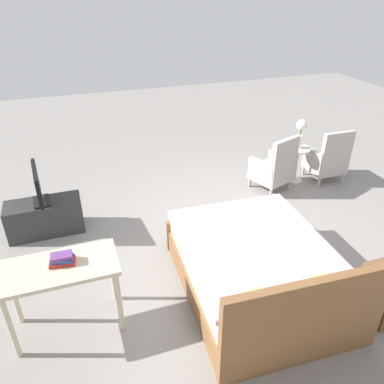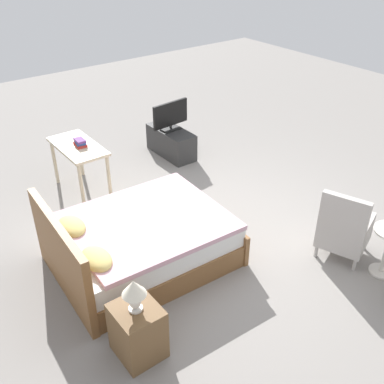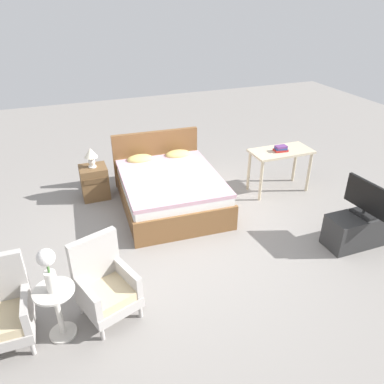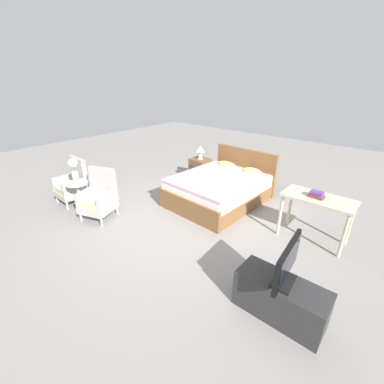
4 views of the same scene
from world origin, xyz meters
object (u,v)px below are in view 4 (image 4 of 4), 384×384
object	(u,v)px
side_table	(79,193)
tv_flatscreen	(287,264)
armchair_by_window_left	(73,185)
table_lamp	(200,150)
bed	(220,188)
flower_vase	(74,168)
tv_stand	(280,299)
armchair_by_window_right	(99,198)
nightstand	(200,170)
book_stack	(317,195)
vanity_desk	(318,204)

from	to	relation	value
side_table	tv_flatscreen	xyz separation A→B (m)	(3.97, 0.19, 0.33)
armchair_by_window_left	table_lamp	bearing A→B (deg)	65.06
bed	flower_vase	size ratio (longest dim) A/B	4.29
tv_stand	armchair_by_window_right	bearing A→B (deg)	-179.05
bed	nightstand	distance (m)	1.29
armchair_by_window_left	nightstand	size ratio (longest dim) A/B	1.64
bed	tv_flatscreen	distance (m)	2.92
bed	nightstand	bearing A→B (deg)	148.16
side_table	tv_flatscreen	world-z (taller)	tv_flatscreen
tv_stand	book_stack	xyz separation A→B (m)	(-0.24, 1.72, 0.57)
nightstand	table_lamp	size ratio (longest dim) A/B	1.70
side_table	armchair_by_window_right	bearing A→B (deg)	15.47
nightstand	vanity_desk	xyz separation A→B (m)	(3.03, -0.87, 0.36)
tv_stand	nightstand	bearing A→B (deg)	140.94
vanity_desk	armchair_by_window_left	bearing A→B (deg)	-157.11
nightstand	book_stack	bearing A→B (deg)	-16.80
tv_flatscreen	book_stack	xyz separation A→B (m)	(-0.24, 1.72, 0.09)
tv_stand	tv_flatscreen	world-z (taller)	tv_flatscreen
tv_stand	tv_flatscreen	distance (m)	0.48
bed	armchair_by_window_right	bearing A→B (deg)	-123.81
side_table	flower_vase	world-z (taller)	flower_vase
flower_vase	tv_flatscreen	distance (m)	3.98
armchair_by_window_right	tv_flatscreen	bearing A→B (deg)	0.95
book_stack	armchair_by_window_right	bearing A→B (deg)	-151.20
bed	tv_flatscreen	size ratio (longest dim) A/B	2.94
tv_stand	vanity_desk	xyz separation A→B (m)	(-0.20, 1.75, 0.41)
armchair_by_window_right	nightstand	size ratio (longest dim) A/B	1.64
tv_flatscreen	vanity_desk	world-z (taller)	tv_flatscreen
table_lamp	book_stack	world-z (taller)	table_lamp
vanity_desk	side_table	bearing A→B (deg)	-152.66
tv_stand	book_stack	size ratio (longest dim) A/B	4.06
nightstand	flower_vase	bearing A→B (deg)	-104.59
bed	book_stack	distance (m)	1.97
nightstand	vanity_desk	bearing A→B (deg)	-16.07
flower_vase	book_stack	distance (m)	4.19
nightstand	vanity_desk	distance (m)	3.18
armchair_by_window_left	bed	bearing A→B (deg)	40.41
nightstand	armchair_by_window_left	bearing A→B (deg)	-114.95
flower_vase	tv_flatscreen	world-z (taller)	flower_vase
nightstand	tv_stand	world-z (taller)	nightstand
armchair_by_window_left	tv_stand	size ratio (longest dim) A/B	0.96
armchair_by_window_right	bed	bearing A→B (deg)	56.19
armchair_by_window_left	table_lamp	distance (m)	2.98
flower_vase	tv_flatscreen	xyz separation A→B (m)	(3.97, 0.19, -0.19)
flower_vase	table_lamp	world-z (taller)	flower_vase
table_lamp	side_table	bearing A→B (deg)	-104.59
side_table	table_lamp	xyz separation A→B (m)	(0.73, 2.82, 0.40)
vanity_desk	book_stack	size ratio (longest dim) A/B	4.40
side_table	table_lamp	world-z (taller)	table_lamp
armchair_by_window_right	nightstand	xyz separation A→B (m)	(0.24, 2.68, -0.09)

